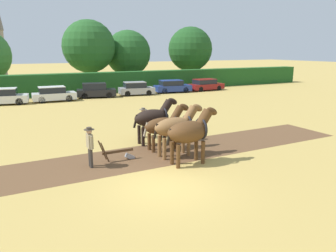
# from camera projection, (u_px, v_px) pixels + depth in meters

# --- Properties ---
(ground_plane) EXTENTS (240.00, 240.00, 0.00)m
(ground_plane) POSITION_uv_depth(u_px,v_px,m) (163.00, 186.00, 12.30)
(ground_plane) COLOR tan
(plowed_furrow_strip) EXTENTS (29.40, 4.12, 0.01)m
(plowed_furrow_strip) POSITION_uv_depth(u_px,v_px,m) (80.00, 167.00, 14.36)
(plowed_furrow_strip) COLOR brown
(plowed_furrow_strip) RESTS_ON ground
(hedgerow) EXTENTS (71.40, 1.76, 2.40)m
(hedgerow) POSITION_uv_depth(u_px,v_px,m) (54.00, 85.00, 36.35)
(hedgerow) COLOR #1E511E
(hedgerow) RESTS_ON ground
(tree_center_right) EXTENTS (6.77, 6.77, 8.80)m
(tree_center_right) POSITION_uv_depth(u_px,v_px,m) (89.00, 46.00, 42.25)
(tree_center_right) COLOR brown
(tree_center_right) RESTS_ON ground
(tree_right) EXTENTS (6.40, 6.40, 7.73)m
(tree_right) POSITION_uv_depth(u_px,v_px,m) (128.00, 53.00, 46.40)
(tree_right) COLOR #4C3823
(tree_right) RESTS_ON ground
(tree_far_right) EXTENTS (6.48, 6.48, 8.32)m
(tree_far_right) POSITION_uv_depth(u_px,v_px,m) (190.00, 49.00, 48.39)
(tree_far_right) COLOR brown
(tree_far_right) RESTS_ON ground
(draft_horse_lead_left) EXTENTS (2.68, 1.07, 2.57)m
(draft_horse_lead_left) POSITION_uv_depth(u_px,v_px,m) (190.00, 132.00, 14.46)
(draft_horse_lead_left) COLOR #513319
(draft_horse_lead_left) RESTS_ON ground
(draft_horse_lead_right) EXTENTS (2.74, 1.00, 2.53)m
(draft_horse_lead_right) POSITION_uv_depth(u_px,v_px,m) (176.00, 127.00, 15.55)
(draft_horse_lead_right) COLOR brown
(draft_horse_lead_right) RESTS_ON ground
(draft_horse_trail_left) EXTENTS (2.70, 0.92, 2.37)m
(draft_horse_trail_left) POSITION_uv_depth(u_px,v_px,m) (164.00, 125.00, 16.67)
(draft_horse_trail_left) COLOR #513319
(draft_horse_trail_left) RESTS_ON ground
(draft_horse_trail_right) EXTENTS (2.71, 1.01, 2.51)m
(draft_horse_trail_right) POSITION_uv_depth(u_px,v_px,m) (154.00, 118.00, 17.70)
(draft_horse_trail_right) COLOR black
(draft_horse_trail_right) RESTS_ON ground
(plow) EXTENTS (1.70, 0.47, 1.13)m
(plow) POSITION_uv_depth(u_px,v_px,m) (121.00, 154.00, 15.15)
(plow) COLOR #4C331E
(plow) RESTS_ON ground
(farmer_at_plow) EXTENTS (0.45, 0.69, 1.79)m
(farmer_at_plow) POSITION_uv_depth(u_px,v_px,m) (90.00, 144.00, 14.11)
(farmer_at_plow) COLOR #38332D
(farmer_at_plow) RESTS_ON ground
(farmer_beside_team) EXTENTS (0.44, 0.66, 1.76)m
(farmer_beside_team) POSITION_uv_depth(u_px,v_px,m) (143.00, 120.00, 18.95)
(farmer_beside_team) COLOR #38332D
(farmer_beside_team) RESTS_ON ground
(parked_car_center_left) EXTENTS (4.07, 2.34, 1.52)m
(parked_car_center_left) POSITION_uv_depth(u_px,v_px,m) (5.00, 97.00, 30.53)
(parked_car_center_left) COLOR silver
(parked_car_center_left) RESTS_ON ground
(parked_car_center) EXTENTS (4.10, 1.75, 1.48)m
(parked_car_center) POSITION_uv_depth(u_px,v_px,m) (54.00, 94.00, 32.37)
(parked_car_center) COLOR silver
(parked_car_center) RESTS_ON ground
(parked_car_center_right) EXTENTS (4.34, 2.59, 1.54)m
(parked_car_center_right) POSITION_uv_depth(u_px,v_px,m) (96.00, 91.00, 34.97)
(parked_car_center_right) COLOR black
(parked_car_center_right) RESTS_ON ground
(parked_car_right) EXTENTS (4.09, 2.30, 1.49)m
(parked_car_right) POSITION_uv_depth(u_px,v_px,m) (136.00, 89.00, 36.82)
(parked_car_right) COLOR #9E9EA8
(parked_car_right) RESTS_ON ground
(parked_car_far_right) EXTENTS (4.47, 2.32, 1.48)m
(parked_car_far_right) POSITION_uv_depth(u_px,v_px,m) (172.00, 86.00, 39.06)
(parked_car_far_right) COLOR navy
(parked_car_far_right) RESTS_ON ground
(parked_car_end_right) EXTENTS (4.55, 2.06, 1.43)m
(parked_car_end_right) POSITION_uv_depth(u_px,v_px,m) (206.00, 85.00, 41.13)
(parked_car_end_right) COLOR maroon
(parked_car_end_right) RESTS_ON ground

